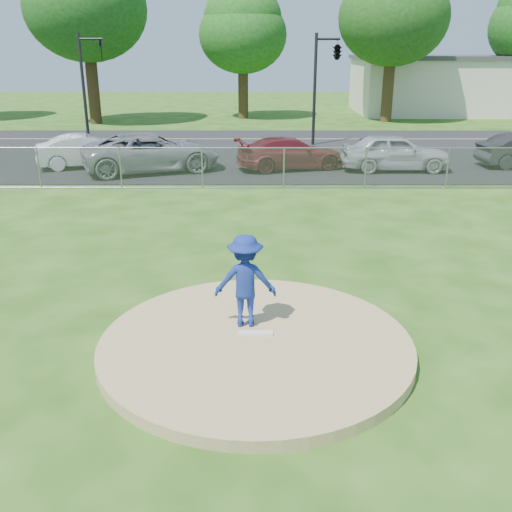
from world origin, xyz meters
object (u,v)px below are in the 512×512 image
Objects in this scene: parked_car_darkred at (290,153)px; parked_car_pearl at (395,152)px; traffic_cone at (106,165)px; traffic_signal_center at (335,53)px; traffic_signal_left at (87,79)px; parked_car_white at (87,151)px; pitcher at (245,281)px; parked_car_gray at (151,152)px; commercial_building at (460,84)px; tree_right at (394,2)px; tree_center at (243,23)px.

parked_car_pearl reaches higher than parked_car_darkred.
traffic_cone is 0.15× the size of parked_car_darkred.
traffic_signal_left is at bearing 180.00° from traffic_signal_center.
traffic_signal_left reaches higher than parked_car_white.
pitcher is 0.40× the size of parked_car_white.
parked_car_gray is 5.85m from parked_car_darkred.
commercial_building is 32.27m from traffic_cone.
parked_car_white is at bearing 130.92° from traffic_cone.
parked_car_white is at bearing -136.65° from commercial_building.
tree_right is 18.37m from parked_car_pearl.
pitcher is at bearing -100.98° from traffic_signal_center.
parked_car_white is at bearing 53.07° from parked_car_gray.
parked_car_gray is (-3.40, -18.93, -5.67)m from tree_center.
tree_center is 1.73× the size of parked_car_gray.
pitcher reaches higher than traffic_cone.
parked_car_gray is at bearing -100.17° from tree_center.
parked_car_darkred is 1.02× the size of parked_car_pearl.
parked_car_gray is at bearing -128.35° from tree_right.
commercial_building is at bearing 53.06° from traffic_signal_center.
traffic_signal_left is 3.29× the size of pitcher.
pitcher is at bearing -106.30° from tree_right.
parked_car_gray is (-4.21, 14.48, -0.25)m from pitcher.
traffic_cone is (-6.08, 14.13, -0.71)m from pitcher.
pitcher is at bearing -66.71° from traffic_cone.
parked_car_white is (-11.31, -6.04, -3.91)m from traffic_signal_center.
tree_right is at bearing -64.91° from parked_car_white.
traffic_signal_center is 1.22× the size of parked_car_darkred.
commercial_building is 24.95m from parked_car_pearl.
parked_car_gray reaches higher than parked_car_white.
traffic_signal_center is at bearing -101.23° from pitcher.
parked_car_gray is 1.26× the size of parked_car_pearl.
traffic_cone is (2.50, -7.28, -3.02)m from traffic_signal_left.
traffic_signal_center is 13.41m from parked_car_white.
parked_car_white is 3.08m from parked_car_gray.
tree_right reaches higher than traffic_signal_left.
commercial_building is 40.77m from pitcher.
commercial_building is 3.57× the size of parked_car_darkred.
tree_center is at bearing 19.85° from parked_car_pearl.
tree_center is 2.34× the size of parked_car_white.
tree_center is 19.49m from parked_car_darkred.
traffic_signal_center is at bearing -70.46° from parked_car_gray.
parked_car_darkred is (5.83, 0.48, -0.12)m from parked_car_gray.
traffic_signal_left and traffic_signal_center have the same top height.
parked_car_gray is (-13.40, -16.93, -6.85)m from tree_right.
parked_car_darkred is (-7.57, -16.45, -6.97)m from tree_right.
commercial_building is 3.89× the size of parked_car_white.
commercial_building reaches higher than parked_car_darkred.
parked_car_white reaches higher than parked_car_darkred.
traffic_signal_center reaches higher than traffic_cone.
tree_right is 22.65m from parked_car_gray.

